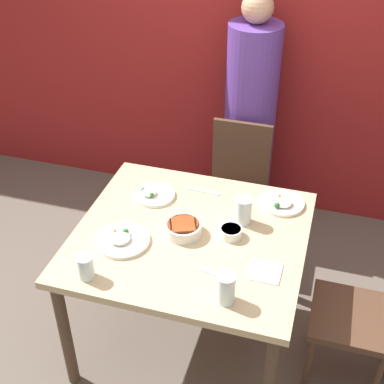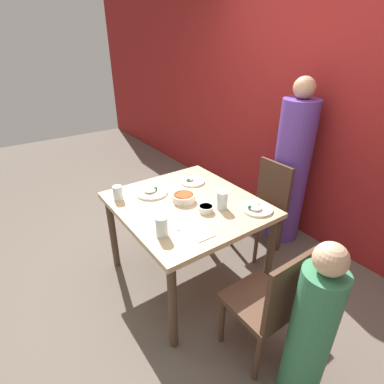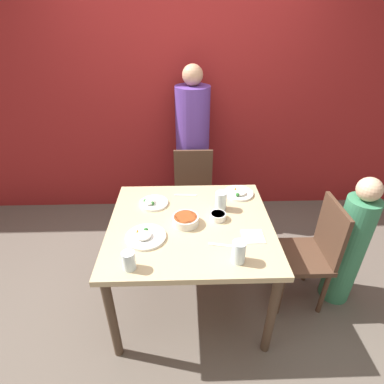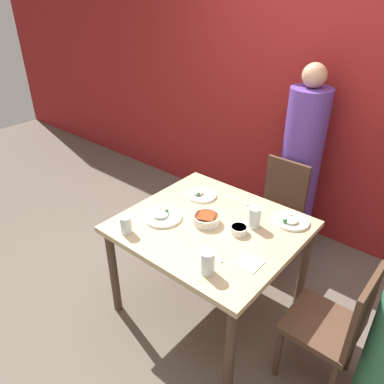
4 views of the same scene
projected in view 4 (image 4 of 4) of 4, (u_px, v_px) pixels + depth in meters
The scene contains 17 objects.
ground_plane at pixel (208, 306), 2.88m from camera, with size 10.00×10.00×0.00m, color #60564C.
wall_back at pixel (318, 92), 3.17m from camera, with size 10.00×0.06×2.70m.
dining_table at pixel (210, 235), 2.54m from camera, with size 1.14×1.05×0.76m.
chair_adult_spot at pixel (277, 209), 3.18m from camera, with size 0.40×0.40×0.89m.
chair_child_spot at pixel (335, 324), 2.13m from camera, with size 0.40×0.40×0.89m.
person_adult at pixel (300, 167), 3.27m from camera, with size 0.34×0.34×1.64m.
bowl_curry at pixel (206, 219), 2.50m from camera, with size 0.18×0.18×0.06m.
plate_rice_adult at pixel (162, 216), 2.55m from camera, with size 0.26×0.26×0.05m.
plate_rice_child at pixel (201, 195), 2.81m from camera, with size 0.22×0.22×0.05m.
plate_noodles at pixel (291, 221), 2.51m from camera, with size 0.24×0.24×0.05m.
bowl_rice_small at pixel (239, 230), 2.40m from camera, with size 0.11×0.11×0.05m.
glass_water_tall at pixel (126, 225), 2.39m from camera, with size 0.08×0.08×0.12m.
glass_water_short at pixel (254, 217), 2.44m from camera, with size 0.08×0.08×0.14m.
glass_water_center at pixel (208, 263), 2.06m from camera, with size 0.08×0.08×0.14m.
napkin_folded at pixel (249, 263), 2.16m from camera, with size 0.14×0.14×0.01m.
fork_steel at pixel (238, 201), 2.75m from camera, with size 0.18×0.03×0.01m.
spoon_steel at pixel (212, 254), 2.22m from camera, with size 0.18×0.06×0.01m.
Camera 4 is at (1.23, -1.65, 2.20)m, focal length 35.00 mm.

